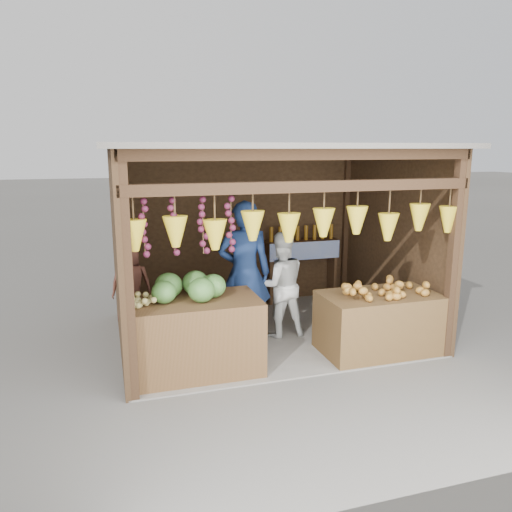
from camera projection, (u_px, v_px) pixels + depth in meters
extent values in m
plane|color=#514F49|center=(266.00, 333.00, 7.17)|extent=(80.00, 80.00, 0.00)
cube|color=slate|center=(266.00, 332.00, 7.17)|extent=(4.00, 3.00, 0.02)
cube|color=black|center=(239.00, 228.00, 8.30)|extent=(4.00, 0.06, 2.60)
cube|color=black|center=(117.00, 253.00, 6.33)|extent=(0.06, 3.00, 2.60)
cube|color=black|center=(393.00, 237.00, 7.47)|extent=(0.06, 3.00, 2.60)
cube|color=#605B54|center=(267.00, 146.00, 6.62)|extent=(4.30, 3.30, 0.06)
cube|color=black|center=(128.00, 281.00, 5.00)|extent=(0.11, 0.11, 2.60)
cube|color=black|center=(454.00, 257.00, 6.10)|extent=(0.11, 0.11, 2.60)
cube|color=black|center=(118.00, 234.00, 7.69)|extent=(0.11, 0.11, 2.60)
cube|color=black|center=(346.00, 224.00, 8.80)|extent=(0.11, 0.11, 2.60)
cube|color=black|center=(309.00, 187.00, 5.36)|extent=(4.00, 0.12, 0.12)
cube|color=black|center=(309.00, 154.00, 5.29)|extent=(4.00, 0.12, 0.12)
cube|color=#382314|center=(302.00, 242.00, 8.47)|extent=(1.25, 0.30, 0.05)
cube|color=#382314|center=(269.00, 274.00, 8.41)|extent=(0.05, 0.28, 1.05)
cube|color=#382314|center=(332.00, 269.00, 8.74)|extent=(0.05, 0.28, 1.05)
cube|color=blue|center=(305.00, 251.00, 8.34)|extent=(1.25, 0.02, 0.30)
cube|color=#472F17|center=(196.00, 336.00, 5.83)|extent=(1.49, 0.85, 0.89)
cube|color=#4D3419|center=(378.00, 323.00, 6.44)|extent=(1.49, 0.85, 0.79)
cube|color=black|center=(134.00, 333.00, 6.77)|extent=(0.31, 0.31, 0.29)
imported|color=#15264E|center=(244.00, 273.00, 6.64)|extent=(0.79, 0.61, 1.95)
imported|color=silver|center=(281.00, 285.00, 6.93)|extent=(0.75, 0.60, 1.49)
imported|color=#572E22|center=(131.00, 284.00, 6.63)|extent=(0.55, 0.38, 1.09)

